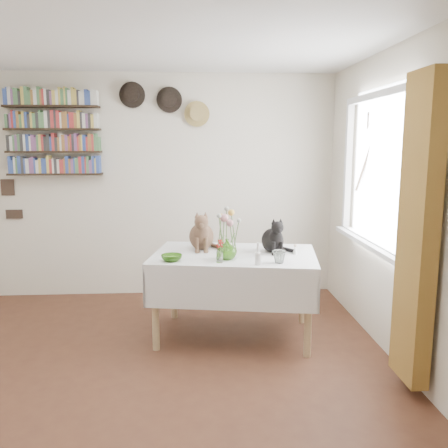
{
  "coord_description": "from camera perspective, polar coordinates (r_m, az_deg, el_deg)",
  "views": [
    {
      "loc": [
        0.4,
        -3.14,
        1.74
      ],
      "look_at": [
        0.66,
        0.84,
        1.05
      ],
      "focal_mm": 38.0,
      "sensor_mm": 36.0,
      "label": 1
    }
  ],
  "objects": [
    {
      "name": "curtain",
      "position": [
        3.43,
        22.28,
        -0.85
      ],
      "size": [
        0.12,
        0.38,
        2.1
      ],
      "primitive_type": "cube",
      "color": "brown",
      "rests_on": "room"
    },
    {
      "name": "green_bowl",
      "position": [
        3.97,
        -6.32,
        -4.08
      ],
      "size": [
        0.24,
        0.24,
        0.05
      ],
      "primitive_type": "imported",
      "rotation": [
        0.0,
        0.0,
        -0.49
      ],
      "color": "#7CC346",
      "rests_on": "dining_table"
    },
    {
      "name": "dining_table",
      "position": [
        4.27,
        1.26,
        -6.04
      ],
      "size": [
        1.56,
        1.14,
        0.76
      ],
      "color": "white",
      "rests_on": "room"
    },
    {
      "name": "flower_vase",
      "position": [
        4.0,
        0.36,
        -3.04
      ],
      "size": [
        0.22,
        0.22,
        0.18
      ],
      "primitive_type": "imported",
      "rotation": [
        0.0,
        0.0,
        -0.36
      ],
      "color": "#7CC346",
      "rests_on": "dining_table"
    },
    {
      "name": "bookshelf_unit",
      "position": [
        5.51,
        -19.85,
        10.27
      ],
      "size": [
        1.0,
        0.16,
        0.91
      ],
      "color": "black",
      "rests_on": "room"
    },
    {
      "name": "candlestick",
      "position": [
        3.83,
        4.1,
        -4.03
      ],
      "size": [
        0.05,
        0.05,
        0.18
      ],
      "color": "white",
      "rests_on": "dining_table"
    },
    {
      "name": "porcelain_figurine",
      "position": [
        4.24,
        8.54,
        -3.07
      ],
      "size": [
        0.05,
        0.05,
        0.09
      ],
      "color": "white",
      "rests_on": "dining_table"
    },
    {
      "name": "wall_art_plaques",
      "position": [
        5.78,
        -24.3,
        2.8
      ],
      "size": [
        0.21,
        0.02,
        0.44
      ],
      "color": "#38281E",
      "rests_on": "room"
    },
    {
      "name": "tabby_cat",
      "position": [
        4.36,
        -2.74,
        -0.63
      ],
      "size": [
        0.25,
        0.32,
        0.37
      ],
      "primitive_type": null,
      "rotation": [
        0.0,
        0.0,
        -0.02
      ],
      "color": "brown",
      "rests_on": "dining_table"
    },
    {
      "name": "room",
      "position": [
        3.21,
        -10.88,
        0.85
      ],
      "size": [
        4.08,
        4.58,
        2.58
      ],
      "color": "brown",
      "rests_on": "ground"
    },
    {
      "name": "drinking_glass",
      "position": [
        3.91,
        6.65,
        -3.93
      ],
      "size": [
        0.15,
        0.15,
        0.1
      ],
      "primitive_type": "imported",
      "rotation": [
        0.0,
        0.0,
        -0.53
      ],
      "color": "white",
      "rests_on": "dining_table"
    },
    {
      "name": "window",
      "position": [
        4.26,
        17.9,
        4.69
      ],
      "size": [
        0.12,
        1.52,
        1.32
      ],
      "color": "white",
      "rests_on": "room"
    },
    {
      "name": "black_cat",
      "position": [
        4.28,
        5.87,
        -1.2
      ],
      "size": [
        0.26,
        0.31,
        0.33
      ],
      "primitive_type": null,
      "rotation": [
        0.0,
        0.0,
        0.18
      ],
      "color": "black",
      "rests_on": "dining_table"
    },
    {
      "name": "berry_jar",
      "position": [
        3.89,
        -0.53,
        -3.23
      ],
      "size": [
        0.06,
        0.06,
        0.22
      ],
      "color": "white",
      "rests_on": "dining_table"
    },
    {
      "name": "flower_bouquet",
      "position": [
        3.96,
        0.37,
        0.55
      ],
      "size": [
        0.17,
        0.13,
        0.39
      ],
      "color": "#4C7233",
      "rests_on": "flower_vase"
    },
    {
      "name": "wall_hats",
      "position": [
        5.36,
        -6.97,
        14.28
      ],
      "size": [
        0.98,
        0.09,
        0.48
      ],
      "color": "black",
      "rests_on": "room"
    }
  ]
}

